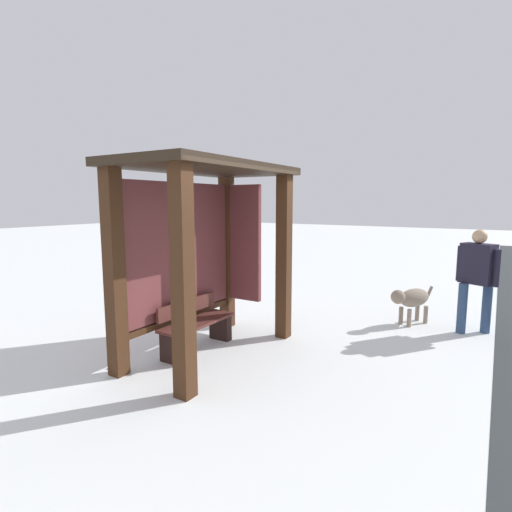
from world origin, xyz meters
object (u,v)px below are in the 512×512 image
object	(u,v)px
person_walking	(477,273)
dog	(412,299)
bus_shelter	(204,227)
bench_left_inside	(196,327)

from	to	relation	value
person_walking	dog	xyz separation A→B (m)	(-0.05, 0.93, -0.53)
dog	person_walking	bearing A→B (deg)	-86.96
bus_shelter	dog	size ratio (longest dim) A/B	2.92
bus_shelter	dog	xyz separation A→B (m)	(2.72, -2.24, -1.28)
person_walking	dog	distance (m)	1.07
bus_shelter	person_walking	distance (m)	4.28
bench_left_inside	dog	world-z (taller)	bench_left_inside
bus_shelter	person_walking	size ratio (longest dim) A/B	1.57
person_walking	bench_left_inside	bearing A→B (deg)	131.20
bus_shelter	bench_left_inside	size ratio (longest dim) A/B	2.08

